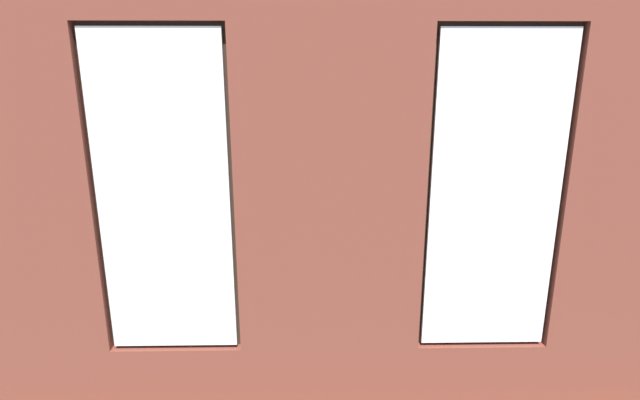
% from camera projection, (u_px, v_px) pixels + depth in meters
% --- Properties ---
extents(ground_plane, '(6.99, 6.18, 0.10)m').
position_uv_depth(ground_plane, '(321.00, 278.00, 6.55)').
color(ground_plane, brown).
extents(brick_wall_with_windows, '(6.39, 0.30, 3.34)m').
position_uv_depth(brick_wall_with_windows, '(330.00, 218.00, 3.49)').
color(brick_wall_with_windows, brown).
rests_on(brick_wall_with_windows, ground_plane).
extents(white_wall_right, '(0.10, 5.18, 3.34)m').
position_uv_depth(white_wall_right, '(54.00, 152.00, 5.84)').
color(white_wall_right, white).
rests_on(white_wall_right, ground_plane).
extents(couch_by_window, '(1.72, 0.87, 0.80)m').
position_uv_depth(couch_by_window, '(232.00, 336.00, 4.45)').
color(couch_by_window, black).
rests_on(couch_by_window, ground_plane).
extents(couch_left, '(0.87, 1.94, 0.80)m').
position_uv_depth(couch_left, '(518.00, 255.00, 6.31)').
color(couch_left, black).
rests_on(couch_left, ground_plane).
extents(coffee_table, '(1.38, 0.71, 0.41)m').
position_uv_depth(coffee_table, '(315.00, 243.00, 6.65)').
color(coffee_table, olive).
rests_on(coffee_table, ground_plane).
extents(cup_ceramic, '(0.07, 0.07, 0.09)m').
position_uv_depth(cup_ceramic, '(315.00, 236.00, 6.62)').
color(cup_ceramic, '#4C4C51').
rests_on(cup_ceramic, coffee_table).
extents(table_plant_small, '(0.10, 0.10, 0.17)m').
position_uv_depth(table_plant_small, '(342.00, 230.00, 6.73)').
color(table_plant_small, '#9E5638').
rests_on(table_plant_small, coffee_table).
extents(remote_silver, '(0.17, 0.14, 0.02)m').
position_uv_depth(remote_silver, '(283.00, 242.00, 6.52)').
color(remote_silver, '#B2B2B7').
rests_on(remote_silver, coffee_table).
extents(media_console, '(1.24, 0.42, 0.58)m').
position_uv_depth(media_console, '(117.00, 240.00, 6.96)').
color(media_console, black).
rests_on(media_console, ground_plane).
extents(tv_flatscreen, '(0.96, 0.20, 0.66)m').
position_uv_depth(tv_flatscreen, '(112.00, 197.00, 6.79)').
color(tv_flatscreen, black).
rests_on(tv_flatscreen, media_console).
extents(papasan_chair, '(1.17, 1.17, 0.72)m').
position_uv_depth(papasan_chair, '(301.00, 205.00, 8.09)').
color(papasan_chair, olive).
rests_on(papasan_chair, ground_plane).
extents(potted_plant_between_couches, '(0.85, 0.91, 1.30)m').
position_uv_depth(potted_plant_between_couches, '(379.00, 284.00, 4.38)').
color(potted_plant_between_couches, '#47423D').
rests_on(potted_plant_between_couches, ground_plane).
extents(potted_plant_beside_window_right, '(0.77, 0.72, 0.99)m').
position_uv_depth(potted_plant_beside_window_right, '(49.00, 312.00, 4.25)').
color(potted_plant_beside_window_right, '#9E5638').
rests_on(potted_plant_beside_window_right, ground_plane).
extents(potted_plant_near_tv, '(0.74, 0.78, 1.29)m').
position_uv_depth(potted_plant_near_tv, '(127.00, 246.00, 5.86)').
color(potted_plant_near_tv, '#47423D').
rests_on(potted_plant_near_tv, ground_plane).
extents(potted_plant_corner_far_left, '(0.78, 0.77, 0.96)m').
position_uv_depth(potted_plant_corner_far_left, '(629.00, 315.00, 4.35)').
color(potted_plant_corner_far_left, '#47423D').
rests_on(potted_plant_corner_far_left, ground_plane).
extents(potted_plant_corner_near_left, '(1.06, 1.10, 1.22)m').
position_uv_depth(potted_plant_corner_near_left, '(476.00, 184.00, 8.41)').
color(potted_plant_corner_near_left, '#9E5638').
rests_on(potted_plant_corner_near_left, ground_plane).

